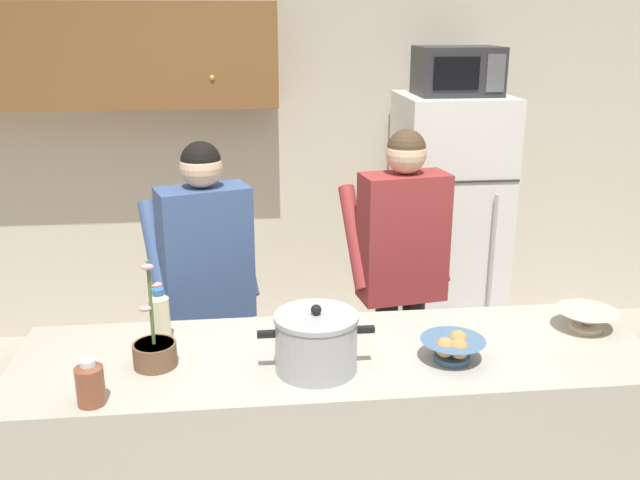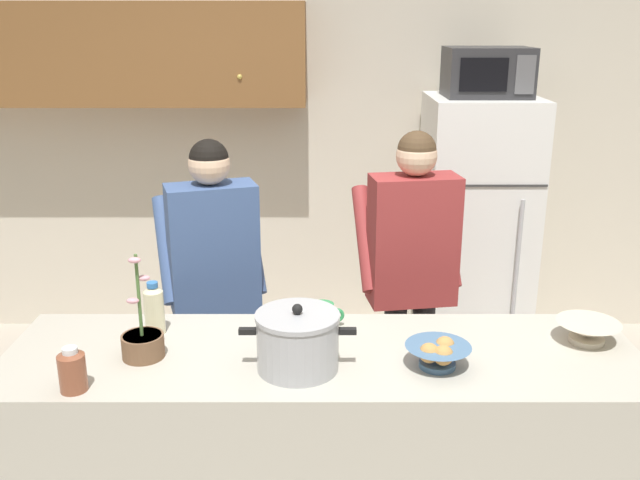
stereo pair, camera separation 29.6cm
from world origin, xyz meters
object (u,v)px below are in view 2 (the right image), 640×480
(bread_bowl, at_px, (436,354))
(bottle_mid_counter, at_px, (152,309))
(person_by_sink, at_px, (409,258))
(coffee_mug, at_px, (321,315))
(potted_orchid, at_px, (140,342))
(cooking_pot, at_px, (296,341))
(person_near_pot, at_px, (212,268))
(microwave, at_px, (485,72))
(empty_bowl, at_px, (585,330))
(bottle_near_edge, at_px, (70,370))
(refrigerator, at_px, (473,230))

(bread_bowl, distance_m, bottle_mid_counter, 1.08)
(person_by_sink, bearing_deg, bottle_mid_counter, -147.98)
(person_by_sink, relative_size, bottle_mid_counter, 7.69)
(person_by_sink, xyz_separation_m, coffee_mug, (-0.42, -0.61, -0.02))
(coffee_mug, bearing_deg, potted_orchid, -158.26)
(cooking_pot, distance_m, coffee_mug, 0.36)
(person_near_pot, xyz_separation_m, person_by_sink, (0.92, 0.09, 0.02))
(microwave, distance_m, cooking_pot, 2.33)
(cooking_pot, bearing_deg, microwave, 61.95)
(bread_bowl, bearing_deg, bottle_mid_counter, 165.06)
(person_near_pot, xyz_separation_m, bread_bowl, (0.90, -0.85, -0.00))
(person_by_sink, bearing_deg, microwave, 62.08)
(microwave, height_order, potted_orchid, microwave)
(empty_bowl, bearing_deg, person_by_sink, 126.95)
(cooking_pot, relative_size, bottle_near_edge, 2.63)
(bread_bowl, bearing_deg, person_near_pot, 136.41)
(bottle_mid_counter, distance_m, potted_orchid, 0.20)
(bread_bowl, distance_m, potted_orchid, 1.04)
(refrigerator, relative_size, empty_bowl, 6.92)
(bottle_near_edge, bearing_deg, person_by_sink, 41.68)
(microwave, relative_size, person_by_sink, 0.30)
(refrigerator, relative_size, coffee_mug, 12.44)
(microwave, distance_m, bottle_mid_counter, 2.42)
(person_by_sink, xyz_separation_m, bottle_mid_counter, (-1.06, -0.67, 0.03))
(cooking_pot, bearing_deg, potted_orchid, 171.22)
(coffee_mug, xyz_separation_m, bread_bowl, (0.39, -0.33, 0.00))
(bottle_mid_counter, bearing_deg, coffee_mug, 5.03)
(empty_bowl, xyz_separation_m, potted_orchid, (-1.62, -0.12, 0.01))
(bread_bowl, relative_size, potted_orchid, 0.59)
(refrigerator, xyz_separation_m, microwave, (0.00, -0.02, 0.96))
(person_by_sink, height_order, cooking_pot, person_by_sink)
(person_by_sink, bearing_deg, person_near_pot, -174.46)
(person_by_sink, relative_size, bottle_near_edge, 10.46)
(refrigerator, xyz_separation_m, coffee_mug, (-0.95, -1.63, 0.15))
(refrigerator, bearing_deg, coffee_mug, -120.24)
(potted_orchid, bearing_deg, person_near_pot, 79.76)
(person_by_sink, distance_m, cooking_pot, 1.08)
(person_by_sink, relative_size, bread_bowl, 6.96)
(cooking_pot, relative_size, bread_bowl, 1.75)
(person_near_pot, distance_m, empty_bowl, 1.62)
(microwave, bearing_deg, bottle_near_edge, -130.06)
(bread_bowl, height_order, empty_bowl, bread_bowl)
(refrigerator, bearing_deg, bottle_mid_counter, -133.41)
(person_by_sink, height_order, coffee_mug, person_by_sink)
(person_near_pot, bearing_deg, empty_bowl, -23.88)
(cooking_pot, bearing_deg, person_by_sink, 61.81)
(person_near_pot, distance_m, person_by_sink, 0.93)
(coffee_mug, bearing_deg, person_by_sink, 55.37)
(microwave, height_order, person_near_pot, microwave)
(cooking_pot, relative_size, bottle_mid_counter, 1.93)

